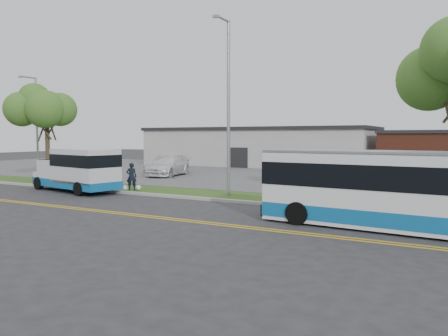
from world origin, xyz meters
The scene contains 18 objects.
ground centered at (0.00, 0.00, 0.00)m, with size 140.00×140.00×0.00m, color #28282B.
lane_line_north centered at (0.00, -3.85, 0.01)m, with size 70.00×0.12×0.01m, color gold.
lane_line_south centered at (0.00, -4.15, 0.01)m, with size 70.00×0.12×0.01m, color gold.
curb centered at (0.00, 1.10, 0.07)m, with size 80.00×0.30×0.15m, color #9E9B93.
verge centered at (0.00, 2.90, 0.05)m, with size 80.00×3.30×0.10m, color #2D551C.
parking_lot centered at (0.00, 17.00, 0.05)m, with size 80.00×25.00×0.10m, color #4C4C4F.
commercial_building centered at (-6.00, 27.00, 2.18)m, with size 25.40×10.40×4.35m.
brick_wing centered at (10.50, 26.00, 1.96)m, with size 6.30×7.30×3.90m.
tree_west centered at (-12.00, 3.20, 5.12)m, with size 4.40×4.40×6.91m.
streetlight_near centered at (3.00, 2.73, 5.23)m, with size 0.35×1.53×9.50m.
streetlight_far centered at (-16.00, 5.42, 4.48)m, with size 0.35×1.53×8.00m.
shuttle_bus centered at (-5.95, 0.47, 1.39)m, with size 7.04×3.44×2.60m.
transit_bus centered at (12.49, -1.80, 1.43)m, with size 10.29×3.02×2.82m.
pedestrian centered at (-3.11, 1.90, 0.94)m, with size 0.61×0.40×1.67m, color black.
parked_car_a centered at (-8.54, 12.93, 0.91)m, with size 1.72×4.94×1.63m, color #B0B1B8.
parked_car_b centered at (-7.04, 11.08, 0.85)m, with size 2.11×5.19×1.51m, color white.
grocery_bag_left centered at (-3.41, 1.65, 0.26)m, with size 0.32×0.32×0.32m, color white.
grocery_bag_right centered at (-2.81, 2.15, 0.26)m, with size 0.32×0.32×0.32m, color white.
Camera 1 is at (14.26, -18.30, 3.34)m, focal length 35.00 mm.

